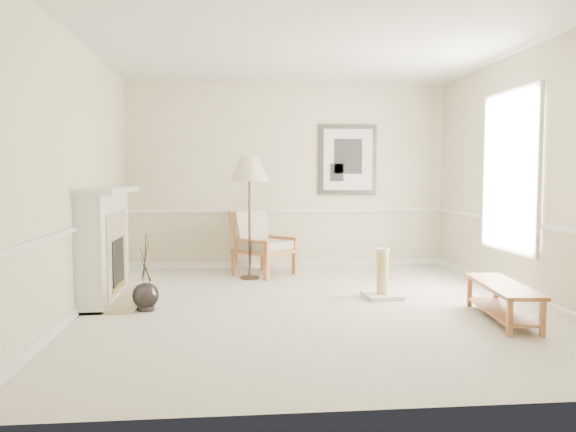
% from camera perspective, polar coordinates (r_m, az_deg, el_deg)
% --- Properties ---
extents(ground, '(5.50, 5.50, 0.00)m').
position_cam_1_polar(ground, '(6.28, 2.45, -9.20)').
color(ground, silver).
rests_on(ground, ground).
extents(room, '(5.04, 5.54, 2.92)m').
position_cam_1_polar(room, '(6.22, 3.67, 7.97)').
color(room, beige).
rests_on(room, ground).
extents(fireplace, '(0.64, 1.64, 1.31)m').
position_cam_1_polar(fireplace, '(6.86, -18.06, -2.83)').
color(fireplace, white).
rests_on(fireplace, ground).
extents(floor_vase, '(0.28, 0.28, 0.83)m').
position_cam_1_polar(floor_vase, '(6.27, -14.26, -7.92)').
color(floor_vase, black).
rests_on(floor_vase, ground).
extents(armchair, '(1.03, 1.03, 0.94)m').
position_cam_1_polar(armchair, '(8.25, -2.94, -2.44)').
color(armchair, '#B07139').
rests_on(armchair, ground).
extents(floor_lamp, '(0.63, 0.63, 1.71)m').
position_cam_1_polar(floor_lamp, '(7.82, -3.95, 4.43)').
color(floor_lamp, black).
rests_on(floor_lamp, ground).
extents(bench, '(0.53, 1.32, 0.37)m').
position_cam_1_polar(bench, '(6.06, 20.95, -7.59)').
color(bench, '#B07139').
rests_on(bench, ground).
extents(scratching_post, '(0.45, 0.45, 0.59)m').
position_cam_1_polar(scratching_post, '(6.76, 9.57, -6.68)').
color(scratching_post, white).
rests_on(scratching_post, ground).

